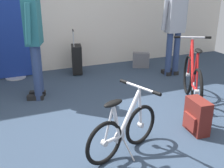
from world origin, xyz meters
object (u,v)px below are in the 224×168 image
(backpack_on_floor, at_px, (141,60))
(floor_banner_stand, at_px, (10,32))
(folding_bike_foreground, at_px, (124,129))
(visitor_near_wall, at_px, (33,33))
(visitor_browsing, at_px, (175,24))
(handbag_on_floor, at_px, (197,116))
(rolling_suitcase, at_px, (77,59))
(display_bike_right, at_px, (192,80))

(backpack_on_floor, bearing_deg, floor_banner_stand, 172.79)
(folding_bike_foreground, relative_size, visitor_near_wall, 0.54)
(visitor_browsing, xyz_separation_m, handbag_on_floor, (-0.94, -1.89, -0.75))
(folding_bike_foreground, height_order, handbag_on_floor, folding_bike_foreground)
(handbag_on_floor, bearing_deg, folding_bike_foreground, -176.71)
(rolling_suitcase, bearing_deg, visitor_near_wall, -132.66)
(floor_banner_stand, relative_size, backpack_on_floor, 5.13)
(display_bike_right, height_order, rolling_suitcase, display_bike_right)
(folding_bike_foreground, bearing_deg, handbag_on_floor, 3.29)
(folding_bike_foreground, bearing_deg, backpack_on_floor, 58.21)
(visitor_browsing, relative_size, handbag_on_floor, 4.12)
(visitor_near_wall, xyz_separation_m, rolling_suitcase, (0.86, 0.93, -0.69))
(display_bike_right, relative_size, backpack_on_floor, 3.26)
(display_bike_right, bearing_deg, visitor_browsing, 68.24)
(visitor_near_wall, height_order, visitor_browsing, visitor_near_wall)
(folding_bike_foreground, height_order, rolling_suitcase, rolling_suitcase)
(display_bike_right, bearing_deg, backpack_on_floor, 84.83)
(floor_banner_stand, distance_m, backpack_on_floor, 2.55)
(visitor_near_wall, distance_m, handbag_on_floor, 2.44)
(floor_banner_stand, height_order, rolling_suitcase, floor_banner_stand)
(display_bike_right, relative_size, visitor_browsing, 0.71)
(rolling_suitcase, bearing_deg, display_bike_right, -59.68)
(visitor_browsing, bearing_deg, folding_bike_foreground, -134.46)
(display_bike_right, xyz_separation_m, handbag_on_floor, (-0.47, -0.71, -0.15))
(floor_banner_stand, bearing_deg, visitor_browsing, -19.11)
(visitor_near_wall, bearing_deg, visitor_browsing, 3.41)
(visitor_near_wall, relative_size, handbag_on_floor, 4.22)
(visitor_browsing, height_order, backpack_on_floor, visitor_browsing)
(visitor_near_wall, bearing_deg, handbag_on_floor, -48.63)
(visitor_browsing, bearing_deg, visitor_near_wall, -176.59)
(folding_bike_foreground, relative_size, display_bike_right, 0.78)
(folding_bike_foreground, distance_m, backpack_on_floor, 3.04)
(floor_banner_stand, distance_m, handbag_on_floor, 3.41)
(visitor_browsing, bearing_deg, display_bike_right, -111.76)
(floor_banner_stand, relative_size, rolling_suitcase, 2.23)
(rolling_suitcase, height_order, handbag_on_floor, rolling_suitcase)
(handbag_on_floor, bearing_deg, rolling_suitcase, 104.13)
(folding_bike_foreground, xyz_separation_m, backpack_on_floor, (1.60, 2.58, -0.12))
(visitor_browsing, bearing_deg, handbag_on_floor, -116.53)
(display_bike_right, bearing_deg, floor_banner_stand, 136.92)
(visitor_browsing, height_order, handbag_on_floor, visitor_browsing)
(display_bike_right, height_order, visitor_near_wall, visitor_near_wall)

